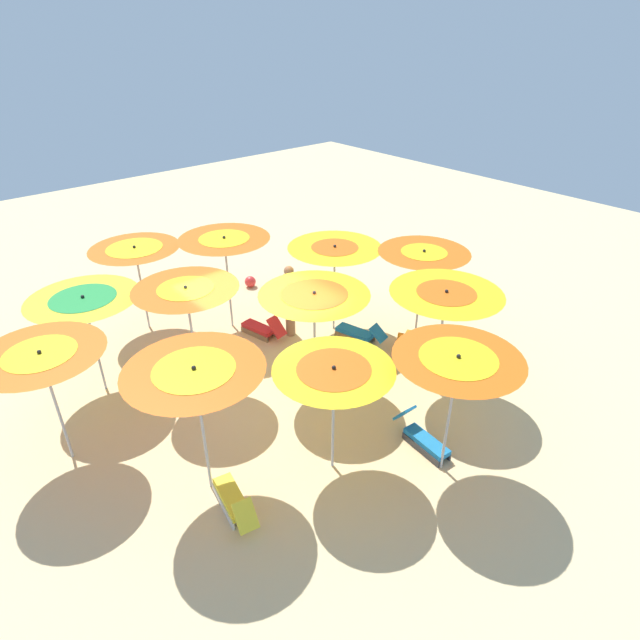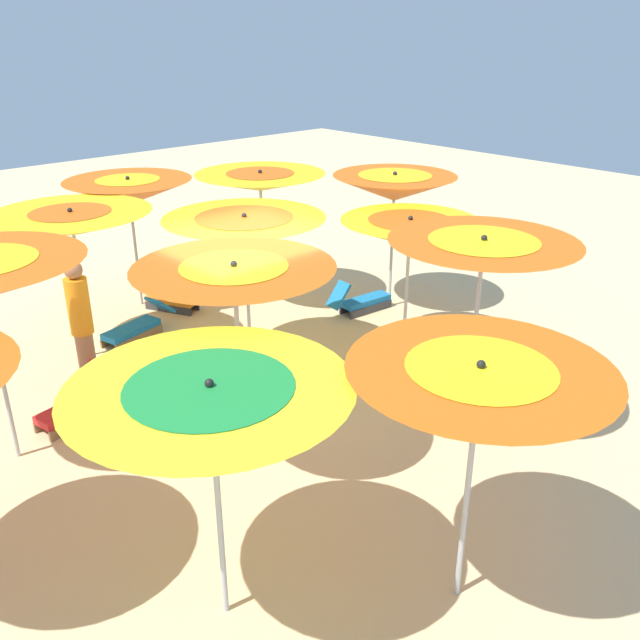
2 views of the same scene
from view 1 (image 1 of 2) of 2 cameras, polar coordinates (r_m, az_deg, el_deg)
The scene contains 20 objects.
ground at distance 11.44m, azimuth -5.81°, elevation -7.62°, with size 37.26×37.26×0.04m, color beige.
beach_umbrella_0 at distance 9.65m, azimuth -28.14°, elevation -4.17°, with size 2.08×2.08×2.33m.
beach_umbrella_1 at distance 8.04m, azimuth -13.54°, elevation -6.14°, with size 2.16×2.16×2.52m.
beach_umbrella_2 at distance 8.42m, azimuth 1.51°, elevation -6.37°, with size 2.00×2.00×2.19m.
beach_umbrella_3 at distance 8.54m, azimuth 14.76°, elevation -5.16°, with size 2.08×2.08×2.43m.
beach_umbrella_4 at distance 11.28m, azimuth -24.39°, elevation 1.45°, with size 2.18×2.18×2.28m.
beach_umbrella_5 at distance 10.48m, azimuth -14.43°, elevation 2.62°, with size 2.08×2.08×2.50m.
beach_umbrella_6 at distance 10.29m, azimuth -0.63°, elevation 2.15°, with size 2.23×2.23×2.34m.
beach_umbrella_7 at distance 10.46m, azimuth 13.61°, elevation 2.24°, with size 2.23×2.23×2.41m.
beach_umbrella_8 at distance 13.39m, azimuth -19.54°, elevation 6.63°, with size 2.14×2.14×2.27m.
beach_umbrella_9 at distance 12.82m, azimuth -10.40°, elevation 7.97°, with size 2.20×2.20×2.48m.
beach_umbrella_10 at distance 12.55m, azimuth 1.62°, elevation 7.30°, with size 2.27×2.27×2.31m.
beach_umbrella_11 at distance 12.48m, azimuth 11.26°, elevation 6.47°, with size 2.15×2.15×2.33m.
lounger_0 at distance 12.94m, azimuth 4.24°, elevation -1.42°, with size 1.38×0.66×0.55m.
lounger_1 at distance 9.01m, azimuth -9.44°, elevation -18.97°, with size 1.34×0.59×0.60m.
lounger_2 at distance 13.14m, azimuth -6.40°, elevation -0.92°, with size 1.33×0.59×0.67m.
lounger_3 at distance 12.68m, azimuth 9.51°, elevation -2.46°, with size 0.79×1.21×0.68m.
lounger_4 at distance 10.09m, azimuth 11.21°, elevation -12.53°, with size 1.29×0.44×0.65m.
beachgoer_0 at distance 12.76m, azimuth -3.34°, elevation 2.28°, with size 0.30×0.30×1.89m.
beach_ball at distance 15.67m, azimuth -7.66°, elevation 4.19°, with size 0.33×0.33×0.33m, color red.
Camera 1 is at (-7.54, 5.03, 6.95)m, focal length 29.17 mm.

